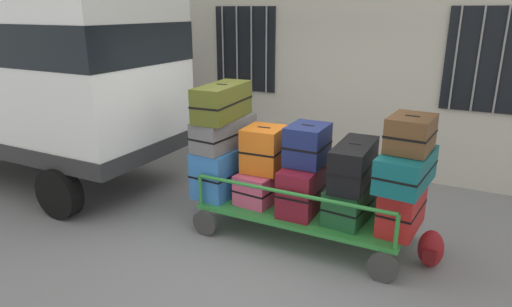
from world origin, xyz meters
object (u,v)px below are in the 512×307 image
at_px(suitcase_center_middle, 307,145).
at_px(suitcase_midright_middle, 354,164).
at_px(suitcase_midleft_bottom, 264,184).
at_px(suitcase_right_middle, 406,169).
at_px(luggage_cart, 304,212).
at_px(suitcase_left_middle, 224,133).
at_px(suitcase_left_top, 222,102).
at_px(suitcase_center_bottom, 306,186).
at_px(suitcase_right_bottom, 402,207).
at_px(suitcase_midleft_middle, 264,149).
at_px(suitcase_midright_bottom, 350,202).
at_px(suitcase_right_top, 411,133).
at_px(backpack, 431,249).
at_px(van, 36,72).
at_px(suitcase_left_bottom, 225,169).

height_order(suitcase_center_middle, suitcase_midright_middle, suitcase_center_middle).
distance_m(suitcase_midleft_bottom, suitcase_right_middle, 1.80).
bearing_deg(luggage_cart, suitcase_left_middle, 178.96).
bearing_deg(suitcase_left_top, suitcase_center_bottom, 1.82).
bearing_deg(suitcase_right_bottom, suitcase_midright_middle, 177.47).
bearing_deg(suitcase_midleft_middle, suitcase_left_middle, -179.64).
bearing_deg(suitcase_right_bottom, suitcase_midright_bottom, -178.29).
relative_size(suitcase_midleft_bottom, suitcase_center_middle, 1.57).
height_order(suitcase_right_bottom, suitcase_right_top, suitcase_right_top).
height_order(suitcase_left_middle, suitcase_midleft_bottom, suitcase_left_middle).
bearing_deg(suitcase_left_middle, suitcase_right_top, 0.05).
xyz_separation_m(suitcase_center_bottom, suitcase_right_bottom, (1.15, -0.05, -0.02)).
height_order(suitcase_midright_bottom, suitcase_midright_middle, suitcase_midright_middle).
height_order(suitcase_midright_bottom, backpack, suitcase_midright_bottom).
distance_m(suitcase_midleft_bottom, suitcase_midright_middle, 1.24).
bearing_deg(suitcase_left_top, suitcase_center_middle, 1.76).
height_order(luggage_cart, suitcase_left_top, suitcase_left_top).
height_order(suitcase_midleft_middle, suitcase_right_top, suitcase_right_top).
height_order(van, suitcase_center_middle, van).
bearing_deg(suitcase_left_middle, luggage_cart, -1.04).
bearing_deg(suitcase_midright_middle, suitcase_midright_bottom, -90.00).
distance_m(suitcase_midleft_bottom, suitcase_right_top, 1.94).
bearing_deg(suitcase_midleft_middle, van, -179.31).
distance_m(suitcase_right_middle, suitcase_right_top, 0.38).
bearing_deg(suitcase_midright_middle, suitcase_center_middle, 177.59).
relative_size(suitcase_midleft_bottom, suitcase_midleft_middle, 1.54).
relative_size(suitcase_midleft_middle, suitcase_midright_middle, 0.62).
distance_m(suitcase_left_bottom, suitcase_right_top, 2.42).
height_order(van, backpack, van).
bearing_deg(suitcase_midleft_middle, suitcase_center_bottom, 0.36).
relative_size(suitcase_left_bottom, suitcase_center_bottom, 1.04).
xyz_separation_m(luggage_cart, suitcase_center_bottom, (-0.00, 0.03, 0.34)).
distance_m(suitcase_left_top, suitcase_right_bottom, 2.49).
bearing_deg(backpack, van, 179.78).
bearing_deg(suitcase_left_bottom, suitcase_midright_middle, -0.89).
height_order(suitcase_center_bottom, suitcase_right_top, suitcase_right_top).
xyz_separation_m(luggage_cart, suitcase_midright_middle, (0.57, 0.00, 0.71)).
bearing_deg(suitcase_left_top, suitcase_right_bottom, -0.36).
xyz_separation_m(van, suitcase_midleft_middle, (4.00, 0.05, -0.72)).
bearing_deg(backpack, luggage_cart, 178.21).
relative_size(suitcase_left_bottom, suitcase_right_top, 1.65).
xyz_separation_m(suitcase_midright_bottom, backpack, (0.92, -0.01, -0.36)).
height_order(luggage_cart, suitcase_right_top, suitcase_right_top).
height_order(suitcase_left_top, suitcase_midright_middle, suitcase_left_top).
xyz_separation_m(suitcase_left_top, suitcase_right_middle, (2.29, -0.02, -0.51)).
bearing_deg(suitcase_right_bottom, backpack, -3.94).
bearing_deg(suitcase_center_middle, suitcase_right_middle, -2.71).
xyz_separation_m(suitcase_midleft_bottom, suitcase_midright_middle, (1.15, -0.04, 0.47)).
distance_m(luggage_cart, suitcase_midleft_bottom, 0.62).
xyz_separation_m(suitcase_midright_middle, suitcase_right_top, (0.57, 0.02, 0.43)).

